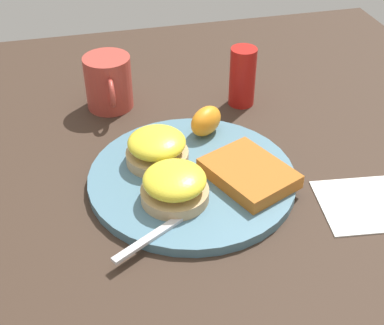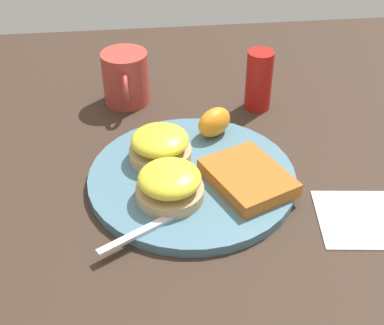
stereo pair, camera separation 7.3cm
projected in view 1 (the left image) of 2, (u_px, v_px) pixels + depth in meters
The scene contains 10 objects.
ground_plane at pixel (192, 182), 0.75m from camera, with size 1.10×1.10×0.00m, color #38281E.
plate at pixel (192, 178), 0.75m from camera, with size 0.29×0.29×0.01m, color slate.
sandwich_benedict_left at pixel (157, 148), 0.76m from camera, with size 0.09×0.09×0.05m.
sandwich_benedict_right at pixel (175, 185), 0.69m from camera, with size 0.09×0.09×0.05m.
hashbrown_patty at pixel (249, 173), 0.73m from camera, with size 0.12×0.09×0.02m, color #AF6122.
orange_wedge at pixel (206, 121), 0.81m from camera, with size 0.06×0.04×0.04m, color orange.
fork at pixel (197, 207), 0.69m from camera, with size 0.13×0.21×0.00m.
cup at pixel (109, 83), 0.89m from camera, with size 0.11×0.08×0.09m.
napkin at pixel (361, 204), 0.71m from camera, with size 0.11×0.11×0.00m, color white.
condiment_bottle at pixel (242, 77), 0.90m from camera, with size 0.04×0.04×0.10m, color #B21914.
Camera 1 is at (0.57, -0.14, 0.48)m, focal length 50.00 mm.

